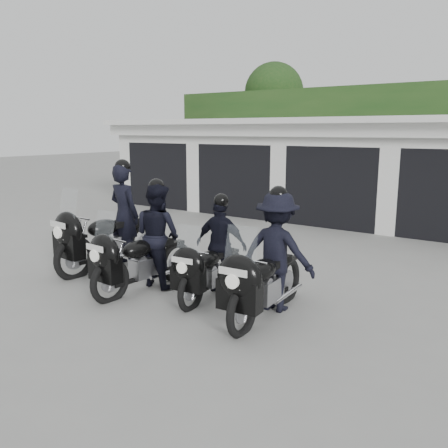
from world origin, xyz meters
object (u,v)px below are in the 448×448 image
Objects in this scene: police_bike_a at (111,225)px; police_bike_b at (149,242)px; police_bike_c at (216,252)px; police_bike_d at (272,259)px.

police_bike_a reaches higher than police_bike_b.
police_bike_c is 1.15m from police_bike_d.
police_bike_b reaches higher than police_bike_c.
police_bike_a is 2.54m from police_bike_c.
police_bike_c is at bearing 167.19° from police_bike_d.
police_bike_c is at bearing 22.89° from police_bike_b.
police_bike_a reaches higher than police_bike_d.
police_bike_b is at bearing -11.88° from police_bike_a.
police_bike_c is (1.11, 0.37, -0.09)m from police_bike_b.
police_bike_a reaches higher than police_bike_c.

